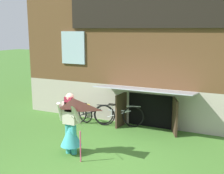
{
  "coord_description": "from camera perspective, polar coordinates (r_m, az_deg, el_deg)",
  "views": [
    {
      "loc": [
        2.93,
        -5.43,
        3.02
      ],
      "look_at": [
        -0.18,
        1.29,
        1.54
      ],
      "focal_mm": 46.16,
      "sensor_mm": 36.0,
      "label": 1
    }
  ],
  "objects": [
    {
      "name": "kite",
      "position": [
        6.37,
        -7.58,
        -5.45
      ],
      "size": [
        0.93,
        0.95,
        1.45
      ],
      "color": "#E54C7F",
      "rests_on": "ground_plane"
    },
    {
      "name": "bicycle_yellow",
      "position": [
        9.86,
        -7.11,
        -4.58
      ],
      "size": [
        1.48,
        0.46,
        0.7
      ],
      "rotation": [
        0.0,
        0.0,
        -0.28
      ],
      "color": "black",
      "rests_on": "ground_plane"
    },
    {
      "name": "bicycle_silver",
      "position": [
        9.16,
        1.35,
        -5.64
      ],
      "size": [
        1.55,
        0.47,
        0.73
      ],
      "rotation": [
        0.0,
        0.0,
        0.27
      ],
      "color": "black",
      "rests_on": "ground_plane"
    },
    {
      "name": "bicycle_black",
      "position": [
        9.41,
        -4.37,
        -5.29
      ],
      "size": [
        1.45,
        0.56,
        0.7
      ],
      "rotation": [
        0.0,
        0.0,
        0.35
      ],
      "color": "black",
      "rests_on": "ground_plane"
    },
    {
      "name": "person",
      "position": [
        7.17,
        -8.2,
        -8.19
      ],
      "size": [
        0.61,
        0.52,
        1.53
      ],
      "rotation": [
        0.0,
        0.0,
        0.27
      ],
      "color": "teal",
      "rests_on": "ground_plane"
    },
    {
      "name": "log_house",
      "position": [
        11.03,
        9.55,
        8.81
      ],
      "size": [
        8.7,
        5.5,
        5.15
      ],
      "color": "#ADA393",
      "rests_on": "ground_plane"
    },
    {
      "name": "ground_plane",
      "position": [
        6.87,
        -3.24,
        -14.82
      ],
      "size": [
        60.0,
        60.0,
        0.0
      ],
      "primitive_type": "plane",
      "color": "#3D6B28"
    }
  ]
}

